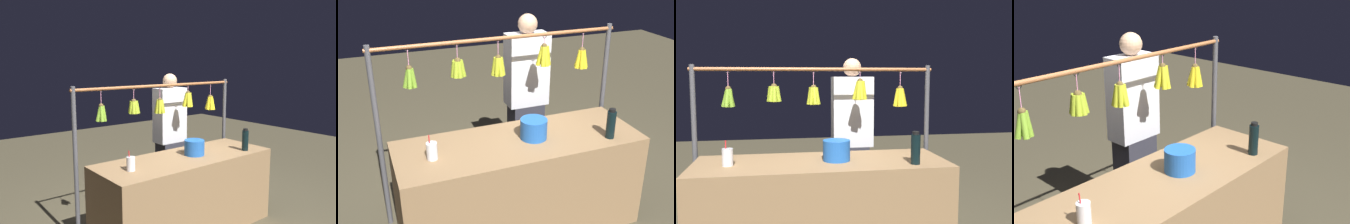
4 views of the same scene
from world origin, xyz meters
TOP-DOWN VIEW (x-y plane):
  - ground_plane at (0.00, 0.00)m, footprint 12.00×12.00m
  - market_counter at (0.00, 0.00)m, footprint 2.00×0.71m
  - display_rack at (-0.03, -0.43)m, footprint 2.16×0.14m
  - water_bottle at (-0.70, 0.22)m, footprint 0.07×0.07m
  - blue_bucket at (-0.12, 0.00)m, footprint 0.22×0.22m
  - drink_cup at (0.71, 0.04)m, footprint 0.08×0.08m
  - vendor_person at (-0.39, -0.77)m, footprint 0.40×0.22m

SIDE VIEW (x-z plane):
  - ground_plane at x=0.00m, z-range 0.00..0.00m
  - market_counter at x=0.00m, z-range 0.00..0.83m
  - vendor_person at x=-0.39m, z-range -0.01..1.67m
  - drink_cup at x=0.71m, z-range 0.80..1.00m
  - blue_bucket at x=-0.12m, z-range 0.83..1.00m
  - water_bottle at x=-0.70m, z-range 0.83..1.08m
  - display_rack at x=-0.03m, z-range 0.37..1.98m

